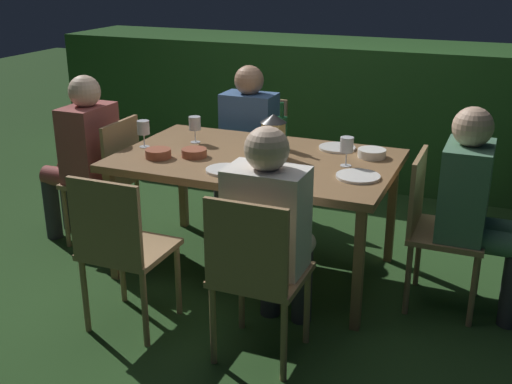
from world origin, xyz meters
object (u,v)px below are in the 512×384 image
chair_head_far (436,224)px  person_in_green (476,203)px  chair_head_near (109,176)px  wine_glass_c (347,146)px  plate_a (337,148)px  plate_c (225,170)px  wine_glass_b (195,125)px  person_in_blue (246,138)px  chair_side_right_a (256,151)px  lantern_centerpiece (273,134)px  green_bottle_on_table (282,131)px  person_in_cream (271,226)px  plate_b (285,169)px  bowl_salad (194,152)px  bowl_bread (372,153)px  plate_d (358,176)px  dining_table (256,166)px  side_table (258,123)px  chair_side_left_b (256,272)px  chair_side_left_a (121,246)px  wine_glass_a (143,129)px  ice_bucket (258,90)px  person_in_rust (82,151)px

chair_head_far → person_in_green: bearing=0.0°
chair_head_near → wine_glass_c: (1.61, 0.04, 0.37)m
plate_a → plate_c: 0.80m
wine_glass_b → person_in_blue: bearing=78.8°
chair_side_right_a → lantern_centerpiece: bearing=-61.8°
person_in_green → green_bottle_on_table: 1.23m
lantern_centerpiece → wine_glass_b: lantern_centerpiece is taller
person_in_cream → plate_b: (-0.12, 0.53, 0.11)m
bowl_salad → bowl_bread: bearing=21.8°
person_in_cream → lantern_centerpiece: size_ratio=4.34×
chair_head_near → plate_d: (1.72, -0.14, 0.26)m
bowl_bread → dining_table: bearing=-158.0°
person_in_green → wine_glass_c: (-0.73, 0.04, 0.22)m
plate_a → bowl_salad: 0.89m
chair_head_far → side_table: size_ratio=1.38×
chair_side_left_b → chair_side_left_a: size_ratio=1.00×
lantern_centerpiece → side_table: (-0.88, 1.92, -0.47)m
chair_side_left_a → dining_table: bearing=67.7°
person_in_cream → chair_head_far: person_in_cream is taller
person_in_blue → plate_c: (0.31, -1.02, 0.11)m
chair_head_far → bowl_salad: 1.45m
chair_head_far → plate_d: size_ratio=3.63×
person_in_green → person_in_blue: 1.78m
green_bottle_on_table → wine_glass_a: (-0.80, -0.30, 0.01)m
bowl_salad → chair_head_far: bearing=5.5°
wine_glass_c → lantern_centerpiece: bearing=-178.5°
chair_side_right_a → dining_table: bearing=-67.7°
wine_glass_b → plate_a: 0.91m
person_in_blue → plate_c: 1.07m
person_in_cream → plate_b: bearing=103.1°
bowl_salad → wine_glass_b: bearing=116.3°
person_in_green → ice_bucket: bearing=136.5°
bowl_bread → person_in_green: bearing=-22.4°
person_in_cream → green_bottle_on_table: size_ratio=3.96×
ice_bucket → plate_c: bearing=-72.1°
chair_side_left_a → wine_glass_a: 0.98m
chair_head_far → plate_b: bearing=-167.9°
plate_b → bowl_bread: 0.59m
chair_side_left_a → plate_b: chair_side_left_a is taller
dining_table → wine_glass_a: bearing=-174.4°
chair_side_left_b → plate_d: chair_side_left_b is taller
person_in_rust → ice_bucket: 2.00m
person_in_cream → wine_glass_a: (-1.10, 0.63, 0.22)m
chair_side_left_a → bowl_salad: bearing=88.0°
chair_side_left_a → plate_a: bearing=58.3°
green_bottle_on_table → plate_a: green_bottle_on_table is taller
person_in_green → chair_side_right_a: person_in_green is taller
chair_side_left_a → plate_a: size_ratio=3.84×
lantern_centerpiece → wine_glass_b: (-0.58, 0.12, -0.03)m
person_in_rust → wine_glass_c: bearing=1.1°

